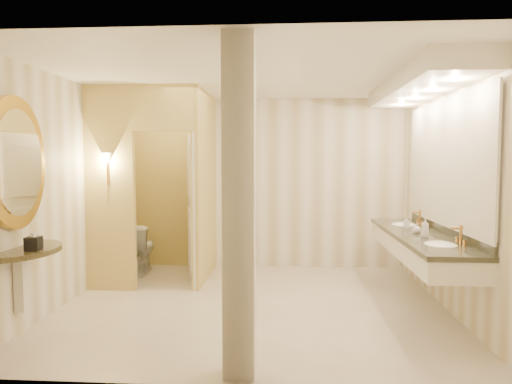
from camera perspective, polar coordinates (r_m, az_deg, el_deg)
floor at (r=5.63m, az=-0.34°, el=-13.86°), size 4.50×4.50×0.00m
ceiling at (r=5.44m, az=-0.35°, el=14.32°), size 4.50×4.50×0.00m
wall_back at (r=7.36m, az=0.77°, el=1.08°), size 4.50×0.02×2.70m
wall_front at (r=3.38m, az=-2.78°, el=-2.37°), size 4.50×0.02×2.70m
wall_left at (r=5.97m, az=-22.44°, el=0.09°), size 0.02×4.00×2.70m
wall_right at (r=5.67m, az=22.97°, el=-0.11°), size 0.02×4.00×2.70m
toilet_closet at (r=6.50m, az=-9.60°, el=0.95°), size 1.50×1.55×2.70m
wall_sconce at (r=6.22m, az=-18.08°, el=3.87°), size 0.14×0.14×0.42m
vanity at (r=5.63m, az=20.27°, el=2.78°), size 0.75×2.83×2.09m
console_shelf at (r=4.96m, az=-27.82°, el=-0.88°), size 0.99×0.99×1.94m
pillar at (r=3.60m, az=-2.09°, el=-1.99°), size 0.25×0.25×2.70m
tissue_box at (r=4.81m, az=-26.05°, el=-5.81°), size 0.14×0.14×0.13m
toilet at (r=7.23m, az=-14.47°, el=-6.81°), size 0.45×0.77×0.77m
soap_bottle_a at (r=6.04m, az=18.31°, el=-3.62°), size 0.07×0.07×0.14m
soap_bottle_b at (r=5.63m, az=19.46°, el=-4.31°), size 0.12×0.12×0.12m
soap_bottle_c at (r=5.37m, az=20.38°, el=-4.20°), size 0.09×0.09×0.22m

